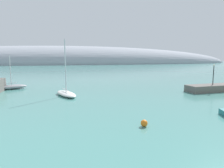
{
  "coord_description": "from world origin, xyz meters",
  "views": [
    {
      "loc": [
        -10.39,
        -6.61,
        6.92
      ],
      "look_at": [
        -1.82,
        27.97,
        2.11
      ],
      "focal_mm": 31.78,
      "sensor_mm": 36.0,
      "label": 1
    }
  ],
  "objects_px": {
    "sailboat_white_near_shore": "(66,93)",
    "mooring_buoy_orange": "(144,123)",
    "sailboat_grey_mid_mooring": "(11,87)",
    "harbor_lamp_post": "(214,72)"
  },
  "relations": [
    {
      "from": "mooring_buoy_orange",
      "to": "sailboat_grey_mid_mooring",
      "type": "bearing_deg",
      "value": 123.02
    },
    {
      "from": "sailboat_grey_mid_mooring",
      "to": "mooring_buoy_orange",
      "type": "height_order",
      "value": "sailboat_grey_mid_mooring"
    },
    {
      "from": "sailboat_grey_mid_mooring",
      "to": "mooring_buoy_orange",
      "type": "relative_size",
      "value": 10.26
    },
    {
      "from": "sailboat_white_near_shore",
      "to": "mooring_buoy_orange",
      "type": "xyz_separation_m",
      "value": [
        7.32,
        -18.4,
        -0.15
      ]
    },
    {
      "from": "sailboat_grey_mid_mooring",
      "to": "harbor_lamp_post",
      "type": "bearing_deg",
      "value": -40.54
    },
    {
      "from": "sailboat_white_near_shore",
      "to": "mooring_buoy_orange",
      "type": "bearing_deg",
      "value": 2.57
    },
    {
      "from": "sailboat_white_near_shore",
      "to": "harbor_lamp_post",
      "type": "bearing_deg",
      "value": 66.36
    },
    {
      "from": "sailboat_grey_mid_mooring",
      "to": "harbor_lamp_post",
      "type": "height_order",
      "value": "sailboat_grey_mid_mooring"
    },
    {
      "from": "mooring_buoy_orange",
      "to": "harbor_lamp_post",
      "type": "xyz_separation_m",
      "value": [
        21.87,
        16.09,
        3.6
      ]
    },
    {
      "from": "mooring_buoy_orange",
      "to": "harbor_lamp_post",
      "type": "bearing_deg",
      "value": 36.34
    }
  ]
}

